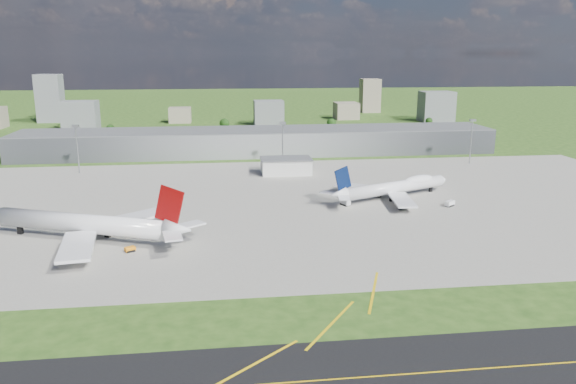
{
  "coord_description": "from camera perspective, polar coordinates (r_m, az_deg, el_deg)",
  "views": [
    {
      "loc": [
        -25.43,
        -191.63,
        62.54
      ],
      "look_at": [
        1.5,
        23.21,
        9.0
      ],
      "focal_mm": 35.0,
      "sensor_mm": 36.0,
      "label": 1
    }
  ],
  "objects": [
    {
      "name": "bldg_cw",
      "position": [
        535.64,
        -10.9,
        7.69
      ],
      "size": [
        20.0,
        18.0,
        14.0
      ],
      "primitive_type": "cube",
      "color": "gray",
      "rests_on": "ground"
    },
    {
      "name": "bldg_e",
      "position": [
        553.46,
        14.84,
        8.4
      ],
      "size": [
        30.0,
        22.0,
        28.0
      ],
      "primitive_type": "cube",
      "color": "slate",
      "rests_on": "ground"
    },
    {
      "name": "mast_east",
      "position": [
        342.32,
        18.16,
        5.68
      ],
      "size": [
        3.5,
        2.0,
        25.9
      ],
      "color": "gray",
      "rests_on": "ground"
    },
    {
      "name": "bldg_w",
      "position": [
        507.33,
        -20.33,
        7.32
      ],
      "size": [
        28.0,
        22.0,
        24.0
      ],
      "primitive_type": "cube",
      "color": "slate",
      "rests_on": "ground"
    },
    {
      "name": "tree_w",
      "position": [
        467.96,
        -17.6,
        6.16
      ],
      "size": [
        6.75,
        6.75,
        8.25
      ],
      "color": "#382314",
      "rests_on": "ground"
    },
    {
      "name": "van_white_far",
      "position": [
        245.39,
        16.12,
        -1.14
      ],
      "size": [
        4.95,
        4.37,
        2.38
      ],
      "rotation": [
        0.0,
        0.0,
        0.61
      ],
      "color": "white",
      "rests_on": "ground"
    },
    {
      "name": "tree_e",
      "position": [
        479.69,
        4.42,
        7.02
      ],
      "size": [
        7.65,
        7.65,
        9.35
      ],
      "color": "#382314",
      "rests_on": "ground"
    },
    {
      "name": "ground",
      "position": [
        348.23,
        -2.85,
        3.53
      ],
      "size": [
        1400.0,
        1400.0,
        0.0
      ],
      "primitive_type": "plane",
      "color": "#294916",
      "rests_on": "ground"
    },
    {
      "name": "terminal",
      "position": [
        361.74,
        -3.04,
        5.12
      ],
      "size": [
        300.0,
        42.0,
        15.0
      ],
      "primitive_type": "cube",
      "color": "gray",
      "rests_on": "ground"
    },
    {
      "name": "airliner_red_twin",
      "position": [
        203.25,
        -19.57,
        -3.16
      ],
      "size": [
        75.02,
        56.71,
        21.58
      ],
      "rotation": [
        0.0,
        0.0,
        2.75
      ],
      "color": "white",
      "rests_on": "ground"
    },
    {
      "name": "van_white_near",
      "position": [
        238.54,
        5.82,
        -1.06
      ],
      "size": [
        4.19,
        5.61,
        2.61
      ],
      "rotation": [
        0.0,
        0.0,
        2.0
      ],
      "color": "silver",
      "rests_on": "ground"
    },
    {
      "name": "bldg_tall_w",
      "position": [
        574.31,
        -23.02,
        8.76
      ],
      "size": [
        22.0,
        20.0,
        44.0
      ],
      "primitive_type": "cube",
      "color": "slate",
      "rests_on": "ground"
    },
    {
      "name": "bldg_tall_e",
      "position": [
        625.54,
        8.33,
        9.66
      ],
      "size": [
        20.0,
        18.0,
        36.0
      ],
      "primitive_type": "cube",
      "color": "gray",
      "rests_on": "ground"
    },
    {
      "name": "bldg_c",
      "position": [
        506.31,
        -1.98,
        8.04
      ],
      "size": [
        26.0,
        20.0,
        22.0
      ],
      "primitive_type": "cube",
      "color": "slate",
      "rests_on": "ground"
    },
    {
      "name": "mast_west",
      "position": [
        318.73,
        -20.68,
        4.91
      ],
      "size": [
        3.5,
        2.0,
        25.9
      ],
      "color": "gray",
      "rests_on": "ground"
    },
    {
      "name": "tree_c",
      "position": [
        475.06,
        -6.49,
        6.95
      ],
      "size": [
        8.1,
        8.1,
        9.9
      ],
      "color": "#382314",
      "rests_on": "ground"
    },
    {
      "name": "ops_building",
      "position": [
        299.55,
        -0.21,
        2.62
      ],
      "size": [
        26.0,
        16.0,
        8.0
      ],
      "primitive_type": "cube",
      "color": "silver",
      "rests_on": "ground"
    },
    {
      "name": "tug_yellow",
      "position": [
        189.57,
        -15.76,
        -5.64
      ],
      "size": [
        3.81,
        3.32,
        1.67
      ],
      "rotation": [
        0.0,
        0.0,
        0.54
      ],
      "color": "orange",
      "rests_on": "ground"
    },
    {
      "name": "tree_far_e",
      "position": [
        514.71,
        14.13,
        7.0
      ],
      "size": [
        6.3,
        6.3,
        7.7
      ],
      "color": "#382314",
      "rests_on": "ground"
    },
    {
      "name": "airliner_blue_quad",
      "position": [
        253.16,
        10.8,
        0.46
      ],
      "size": [
        62.75,
        47.65,
        17.32
      ],
      "rotation": [
        0.0,
        0.0,
        0.41
      ],
      "color": "white",
      "rests_on": "ground"
    },
    {
      "name": "bldg_ce",
      "position": [
        558.63,
        5.93,
        8.21
      ],
      "size": [
        22.0,
        24.0,
        16.0
      ],
      "primitive_type": "cube",
      "color": "gray",
      "rests_on": "ground"
    },
    {
      "name": "apron",
      "position": [
        242.51,
        1.5,
        -1.05
      ],
      "size": [
        360.0,
        190.0,
        0.08
      ],
      "primitive_type": "cube",
      "color": "gray",
      "rests_on": "ground"
    },
    {
      "name": "mast_center",
      "position": [
        311.91,
        -0.55,
        5.62
      ],
      "size": [
        3.5,
        2.0,
        25.9
      ],
      "color": "gray",
      "rests_on": "ground"
    }
  ]
}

